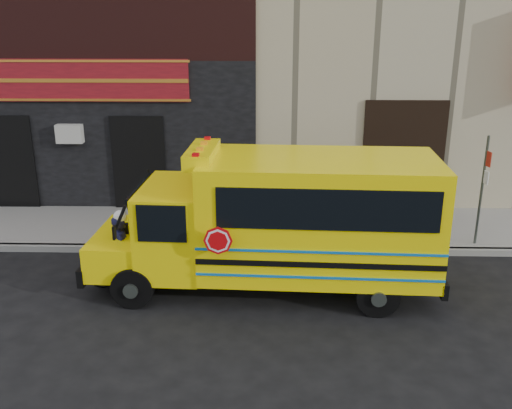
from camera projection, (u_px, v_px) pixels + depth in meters
The scene contains 7 objects.
ground at pixel (249, 307), 10.91m from camera, with size 120.00×120.00×0.00m, color black.
curb at pixel (253, 250), 13.34m from camera, with size 40.00×0.20×0.15m, color gray.
sidewalk at pixel (255, 227), 14.76m from camera, with size 40.00×3.00×0.15m, color gray.
school_bus at pixel (284, 219), 11.16m from camera, with size 6.99×2.51×2.92m.
sign_pole at pixel (482, 188), 13.06m from camera, with size 0.08×0.24×2.74m.
bicycle at pixel (124, 267), 11.54m from camera, with size 0.44×1.54×0.93m, color black.
cyclist at pixel (123, 255), 11.35m from camera, with size 0.56×0.37×1.55m, color black.
Camera 1 is at (0.36, -9.69, 5.37)m, focal length 40.00 mm.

